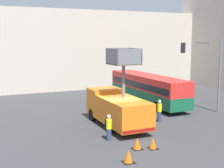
# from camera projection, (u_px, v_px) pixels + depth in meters

# --- Properties ---
(ground_plane) EXTENTS (120.00, 120.00, 0.00)m
(ground_plane) POSITION_uv_depth(u_px,v_px,m) (119.00, 128.00, 23.43)
(ground_plane) COLOR #38383A
(building_backdrop_far) EXTENTS (44.00, 10.00, 10.40)m
(building_backdrop_far) POSITION_uv_depth(u_px,v_px,m) (49.00, 49.00, 43.44)
(building_backdrop_far) COLOR #BCB2A3
(building_backdrop_far) RESTS_ON ground_plane
(utility_truck) EXTENTS (2.54, 6.88, 5.98)m
(utility_truck) POSITION_uv_depth(u_px,v_px,m) (117.00, 107.00, 23.64)
(utility_truck) COLOR orange
(utility_truck) RESTS_ON ground_plane
(city_bus) EXTENTS (2.52, 12.01, 2.96)m
(city_bus) POSITION_uv_depth(u_px,v_px,m) (147.00, 87.00, 32.13)
(city_bus) COLOR #145638
(city_bus) RESTS_ON ground_plane
(traffic_light_pole) EXTENTS (3.57, 3.32, 6.62)m
(traffic_light_pole) POSITION_uv_depth(u_px,v_px,m) (207.00, 64.00, 27.73)
(traffic_light_pole) COLOR slate
(traffic_light_pole) RESTS_ON ground_plane
(road_worker_near_truck) EXTENTS (0.38, 0.38, 1.75)m
(road_worker_near_truck) POSITION_uv_depth(u_px,v_px,m) (109.00, 128.00, 20.40)
(road_worker_near_truck) COLOR navy
(road_worker_near_truck) RESTS_ON ground_plane
(road_worker_directing) EXTENTS (0.38, 0.38, 1.79)m
(road_worker_directing) POSITION_uv_depth(u_px,v_px,m) (159.00, 111.00, 25.13)
(road_worker_directing) COLOR navy
(road_worker_directing) RESTS_ON ground_plane
(traffic_cone_near_truck) EXTENTS (0.62, 0.62, 0.71)m
(traffic_cone_near_truck) POSITION_uv_depth(u_px,v_px,m) (137.00, 144.00, 18.90)
(traffic_cone_near_truck) COLOR black
(traffic_cone_near_truck) RESTS_ON ground_plane
(traffic_cone_mid_road) EXTENTS (0.62, 0.62, 0.71)m
(traffic_cone_mid_road) POSITION_uv_depth(u_px,v_px,m) (128.00, 157.00, 16.84)
(traffic_cone_mid_road) COLOR black
(traffic_cone_mid_road) RESTS_ON ground_plane
(traffic_cone_far_side) EXTENTS (0.58, 0.58, 0.66)m
(traffic_cone_far_side) POSITION_uv_depth(u_px,v_px,m) (153.00, 144.00, 18.99)
(traffic_cone_far_side) COLOR black
(traffic_cone_far_side) RESTS_ON ground_plane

